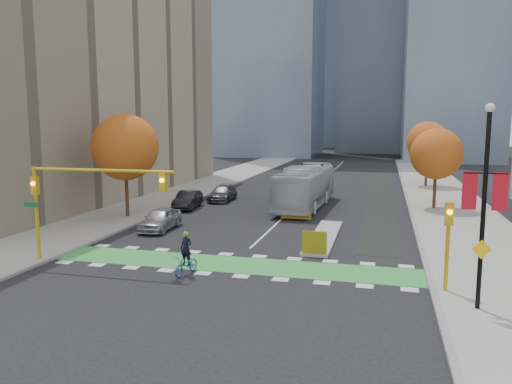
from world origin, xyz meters
The scene contains 24 objects.
ground centered at (0.00, 0.00, 0.00)m, with size 300.00×300.00×0.00m, color black.
sidewalk_west centered at (-13.50, 20.00, 0.07)m, with size 7.00×120.00×0.15m, color gray.
sidewalk_east centered at (13.50, 20.00, 0.07)m, with size 7.00×120.00×0.15m, color gray.
curb_west centered at (-10.00, 20.00, 0.07)m, with size 0.30×120.00×0.16m, color gray.
curb_east centered at (10.00, 20.00, 0.07)m, with size 0.30×120.00×0.16m, color gray.
bike_crossing centered at (0.00, 1.50, 0.01)m, with size 20.00×3.00×0.01m, color green.
centre_line centered at (0.00, 40.00, 0.01)m, with size 0.15×70.00×0.01m, color silver.
bike_lane_paint centered at (7.50, 30.00, 0.01)m, with size 2.50×50.00×0.01m, color black.
median_island centered at (4.00, 9.00, 0.08)m, with size 1.60×10.00×0.16m, color gray.
hazard_board centered at (4.00, 4.20, 0.80)m, with size 1.40×0.12×1.30m, color yellow.
building_west centered at (-24.00, 22.00, 12.50)m, with size 16.00×44.00×25.00m, color gray.
tower_ne centered at (20.00, 85.00, 30.00)m, with size 18.00×24.00×60.00m, color #47566B.
tower_far centered at (-4.00, 140.00, 40.00)m, with size 26.00×26.00×80.00m, color #47566B.
tree_west centered at (-12.00, 12.00, 5.62)m, with size 5.20×5.20×8.22m.
tree_east_near centered at (12.00, 22.00, 4.86)m, with size 4.40×4.40×7.08m.
tree_east_far centered at (12.50, 38.00, 5.24)m, with size 4.80×4.80×7.65m.
traffic_signal_west centered at (-7.93, -0.51, 4.03)m, with size 8.53×0.56×5.20m.
traffic_signal_east centered at (10.50, -0.51, 2.73)m, with size 0.35×0.43×4.10m.
banner_lamppost centered at (11.50, -2.50, 4.61)m, with size 1.65×0.36×8.28m.
cyclist centered at (-1.72, -0.79, 0.74)m, with size 1.02×2.00×2.21m.
bus centered at (0.95, 20.54, 1.86)m, with size 3.12×13.34×3.72m, color #AAAFB2.
parked_car_a centered at (-7.51, 8.51, 0.78)m, with size 1.85×4.59×1.57m, color #A7A8AC.
parked_car_b centered at (-9.00, 17.25, 0.77)m, with size 1.63×4.67×1.54m, color black.
parked_car_c centered at (-7.42, 22.25, 0.72)m, with size 2.02×4.97×1.44m, color #45454A.
Camera 1 is at (7.66, -23.30, 7.55)m, focal length 35.00 mm.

